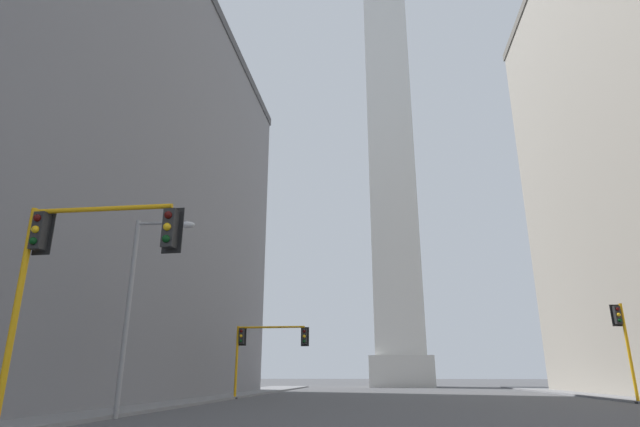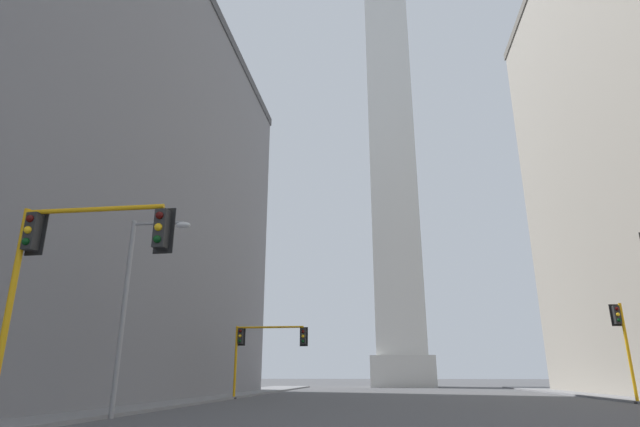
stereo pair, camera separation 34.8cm
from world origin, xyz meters
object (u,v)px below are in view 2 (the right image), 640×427
(traffic_light_mid_right, at_px, (623,336))
(traffic_light_near_left, at_px, (66,257))
(traffic_light_mid_left, at_px, (261,343))
(street_lamp, at_px, (135,292))
(obelisk, at_px, (391,141))

(traffic_light_mid_right, bearing_deg, traffic_light_near_left, -138.39)
(traffic_light_mid_left, relative_size, traffic_light_mid_right, 0.92)
(traffic_light_mid_right, distance_m, street_lamp, 27.86)
(obelisk, xyz_separation_m, traffic_light_mid_left, (-10.66, -36.75, -33.09))
(obelisk, bearing_deg, traffic_light_mid_right, -72.64)
(traffic_light_mid_left, bearing_deg, traffic_light_mid_right, -6.77)
(traffic_light_mid_right, relative_size, traffic_light_near_left, 0.93)
(obelisk, distance_m, traffic_light_mid_right, 52.95)
(traffic_light_mid_left, distance_m, traffic_light_mid_right, 23.17)
(street_lamp, bearing_deg, traffic_light_mid_left, 85.54)
(traffic_light_near_left, relative_size, street_lamp, 0.79)
(obelisk, distance_m, traffic_light_mid_left, 50.59)
(traffic_light_near_left, height_order, street_lamp, street_lamp)
(traffic_light_mid_left, xyz_separation_m, traffic_light_near_left, (0.13, -23.05, 0.98))
(traffic_light_mid_left, distance_m, traffic_light_near_left, 23.07)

